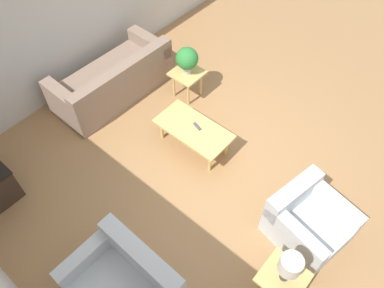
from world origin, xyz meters
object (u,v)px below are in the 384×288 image
at_px(loveseat, 125,285).
at_px(side_table_lamp, 282,280).
at_px(table_lamp, 290,266).
at_px(sofa, 114,81).
at_px(side_table_plant, 187,76).
at_px(potted_plant, 187,59).
at_px(armchair, 307,221).
at_px(coffee_table, 193,130).

relative_size(loveseat, side_table_lamp, 2.32).
relative_size(loveseat, table_lamp, 2.53).
distance_m(sofa, side_table_plant, 1.26).
xyz_separation_m(sofa, potted_plant, (-0.96, -0.80, 0.48)).
relative_size(armchair, coffee_table, 0.89).
xyz_separation_m(loveseat, table_lamp, (-1.33, -1.17, 0.55)).
xyz_separation_m(potted_plant, table_lamp, (-3.01, 1.84, 0.04)).
height_order(side_table_plant, potted_plant, potted_plant).
distance_m(side_table_lamp, potted_plant, 3.55).
bearing_deg(sofa, side_table_lamp, 76.44).
height_order(armchair, coffee_table, armchair).
xyz_separation_m(loveseat, side_table_lamp, (-1.33, -1.17, 0.14)).
height_order(sofa, coffee_table, sofa).
xyz_separation_m(armchair, side_table_lamp, (-0.17, 0.88, 0.13)).
xyz_separation_m(sofa, loveseat, (-2.65, 2.20, -0.02)).
bearing_deg(side_table_plant, loveseat, 119.28).
distance_m(side_table_plant, side_table_lamp, 3.53).
bearing_deg(potted_plant, side_table_lamp, 148.58).
height_order(armchair, potted_plant, potted_plant).
relative_size(side_table_lamp, potted_plant, 1.09).
relative_size(armchair, side_table_lamp, 2.01).
relative_size(sofa, potted_plant, 4.37).
distance_m(coffee_table, side_table_plant, 1.14).
relative_size(coffee_table, side_table_plant, 2.26).
relative_size(side_table_plant, side_table_lamp, 1.00).
distance_m(armchair, coffee_table, 2.04).
bearing_deg(coffee_table, side_table_plant, -44.20).
bearing_deg(loveseat, table_lamp, 42.11).
bearing_deg(sofa, potted_plant, 130.95).
height_order(side_table_plant, side_table_lamp, same).
distance_m(sofa, table_lamp, 4.14).
distance_m(loveseat, coffee_table, 2.38).
distance_m(loveseat, table_lamp, 1.85).
xyz_separation_m(loveseat, potted_plant, (1.69, -3.01, 0.50)).
height_order(sofa, loveseat, sofa).
height_order(loveseat, side_table_lamp, loveseat).
bearing_deg(potted_plant, sofa, 39.86).
height_order(potted_plant, table_lamp, potted_plant).
relative_size(loveseat, side_table_plant, 2.32).
distance_m(sofa, armchair, 3.81).
bearing_deg(loveseat, coffee_table, 112.28).
height_order(sofa, armchair, sofa).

